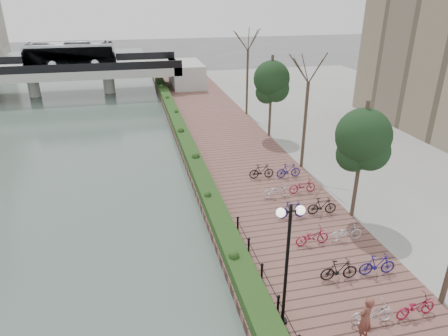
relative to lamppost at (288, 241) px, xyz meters
name	(u,v)px	position (x,y,z in m)	size (l,w,h in m)	color
promenade	(242,166)	(2.62, 15.06, -3.87)	(8.00, 75.00, 0.50)	brown
inland_pavement	(431,148)	(18.62, 15.06, -3.87)	(24.00, 75.00, 0.50)	gray
hedge	(190,151)	(-0.78, 17.56, -3.32)	(1.10, 56.00, 0.60)	#183915
chain_fence	(288,323)	(0.02, -0.44, -3.27)	(0.10, 14.10, 0.70)	black
lamppost	(288,241)	(0.00, 0.00, 0.00)	(1.02, 0.32, 5.04)	black
pedestrian	(365,318)	(2.52, -1.36, -2.71)	(0.66, 0.44, 1.82)	brown
bicycle_parking	(319,222)	(4.12, 5.59, -3.14)	(2.40, 14.69, 1.00)	silver
street_trees	(327,140)	(6.62, 10.24, -0.43)	(3.20, 37.12, 6.80)	#382D21
bridge	(39,69)	(-15.37, 42.56, -0.74)	(36.00, 10.77, 6.50)	#B0B0AA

